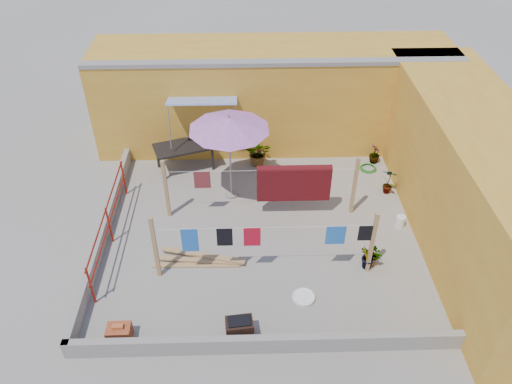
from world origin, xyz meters
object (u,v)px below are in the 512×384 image
brick_stack (119,333)px  brazier (240,328)px  patio_umbrella (229,124)px  water_jug_a (400,221)px  green_hose (368,168)px  water_jug_b (400,222)px  white_basin (304,297)px  plant_back_a (258,153)px  outdoor_table (184,148)px

brick_stack → brazier: (2.52, -0.00, 0.06)m
brick_stack → brazier: 2.52m
patio_umbrella → water_jug_a: bearing=-18.1°
brazier → green_hose: brazier is taller
water_jug_b → white_basin: bearing=-139.6°
water_jug_a → plant_back_a: 4.78m
brick_stack → green_hose: size_ratio=0.96×
white_basin → water_jug_b: bearing=40.4°
water_jug_b → plant_back_a: 4.78m
outdoor_table → water_jug_a: bearing=-25.8°
outdoor_table → brazier: outdoor_table is taller
brick_stack → green_hose: 8.87m
patio_umbrella → outdoor_table: size_ratio=1.34×
patio_umbrella → water_jug_a: size_ratio=7.04×
white_basin → green_hose: 5.66m
brick_stack → plant_back_a: bearing=64.0°
plant_back_a → brazier: bearing=-95.4°
patio_umbrella → white_basin: patio_umbrella is taller
patio_umbrella → outdoor_table: patio_umbrella is taller
water_jug_a → green_hose: bearing=96.4°
brick_stack → water_jug_a: 7.59m
brick_stack → brazier: size_ratio=0.83×
brick_stack → white_basin: brick_stack is taller
patio_umbrella → white_basin: 4.81m
plant_back_a → water_jug_a: bearing=-39.4°
outdoor_table → white_basin: 6.16m
green_hose → plant_back_a: plant_back_a is taller
water_jug_b → green_hose: water_jug_b is taller
white_basin → water_jug_a: bearing=40.4°
brazier → water_jug_a: 5.45m
patio_umbrella → plant_back_a: patio_umbrella is taller
water_jug_a → brazier: bearing=-141.8°
patio_umbrella → plant_back_a: bearing=62.1°
white_basin → water_jug_a: water_jug_a is taller
brazier → white_basin: brazier is taller
outdoor_table → plant_back_a: plant_back_a is taller
water_jug_a → plant_back_a: bearing=140.6°
brick_stack → water_jug_a: size_ratio=1.36×
outdoor_table → brick_stack: bearing=-97.9°
brazier → white_basin: bearing=33.5°
white_basin → patio_umbrella: bearing=113.5°
green_hose → patio_umbrella: bearing=-164.3°
outdoor_table → water_jug_b: size_ratio=6.42×
outdoor_table → water_jug_b: (5.93, -2.86, -0.61)m
brazier → water_jug_a: (4.28, 3.37, -0.09)m
white_basin → plant_back_a: 5.51m
water_jug_b → green_hose: bearing=96.4°
patio_umbrella → white_basin: (1.68, -3.88, -2.30)m
white_basin → water_jug_b: size_ratio=1.74×
brick_stack → plant_back_a: 7.12m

